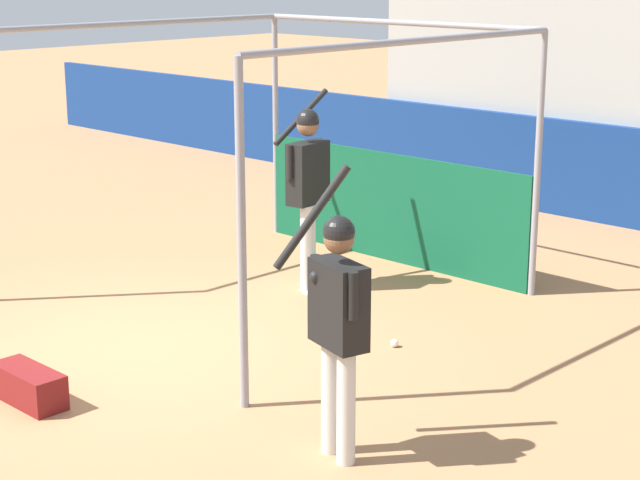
{
  "coord_description": "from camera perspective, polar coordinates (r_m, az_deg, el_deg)",
  "views": [
    {
      "loc": [
        7.44,
        -5.36,
        3.36
      ],
      "look_at": [
        1.28,
        0.99,
        1.04
      ],
      "focal_mm": 60.0,
      "sensor_mm": 36.0,
      "label": 1
    }
  ],
  "objects": [
    {
      "name": "home_plate",
      "position": [
        11.13,
        0.65,
        -2.83
      ],
      "size": [
        0.44,
        0.44,
        0.02
      ],
      "color": "white",
      "rests_on": "ground"
    },
    {
      "name": "player_waiting",
      "position": [
        7.22,
        0.94,
        -4.0
      ],
      "size": [
        0.81,
        0.49,
        2.02
      ],
      "rotation": [
        0.0,
        0.0,
        2.88
      ],
      "color": "silver",
      "rests_on": "ground"
    },
    {
      "name": "equipment_bag",
      "position": [
        8.73,
        -15.27,
        -7.51
      ],
      "size": [
        0.7,
        0.28,
        0.28
      ],
      "color": "maroon",
      "rests_on": "ground"
    },
    {
      "name": "baseball",
      "position": [
        9.64,
        3.99,
        -5.51
      ],
      "size": [
        0.07,
        0.07,
        0.07
      ],
      "color": "white",
      "rests_on": "ground"
    },
    {
      "name": "outfield_wall",
      "position": [
        14.75,
        13.07,
        3.73
      ],
      "size": [
        24.0,
        0.12,
        1.3
      ],
      "color": "navy",
      "rests_on": "ground"
    },
    {
      "name": "batting_cage",
      "position": [
        11.6,
        1.59,
        3.91
      ],
      "size": [
        3.89,
        4.06,
        2.73
      ],
      "color": "gray",
      "rests_on": "ground"
    },
    {
      "name": "ground_plane",
      "position": [
        9.77,
        -9.51,
        -5.64
      ],
      "size": [
        60.0,
        60.0,
        0.0
      ],
      "primitive_type": "plane",
      "color": "#A8754C"
    },
    {
      "name": "player_batter",
      "position": [
        11.09,
        -0.66,
        3.29
      ],
      "size": [
        0.53,
        0.91,
        2.03
      ],
      "rotation": [
        0.0,
        0.0,
        1.7
      ],
      "color": "silver",
      "rests_on": "ground"
    }
  ]
}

